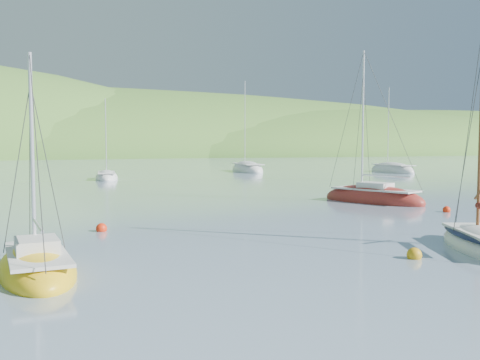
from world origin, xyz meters
name	(u,v)px	position (x,y,z in m)	size (l,w,h in m)	color
ground	(376,261)	(0.00, 0.00, 0.00)	(700.00, 700.00, 0.00)	#748DA0
shoreline_hills	(27,155)	(-9.66, 172.42, 0.00)	(690.00, 135.00, 56.00)	#3D6928
sloop_red	(373,199)	(10.39, 14.47, 0.21)	(4.99, 7.61, 10.66)	#99351B
sailboat_yellow	(37,269)	(-10.28, 2.23, 0.17)	(2.45, 5.49, 7.13)	yellow
distant_sloop_a	(107,178)	(-2.51, 43.18, 0.17)	(3.15, 6.77, 9.30)	white
distant_sloop_b	(247,170)	(17.24, 51.81, 0.21)	(4.25, 9.60, 13.27)	white
distant_sloop_d	(392,171)	(34.43, 43.38, 0.20)	(3.44, 8.70, 12.21)	white
mooring_buoys	(312,231)	(0.72, 5.44, 0.12)	(19.14, 10.02, 0.50)	orange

